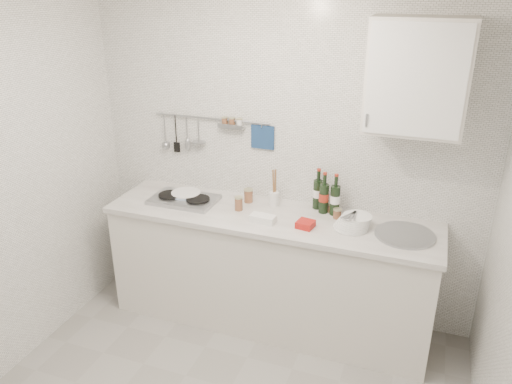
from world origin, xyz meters
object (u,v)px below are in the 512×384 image
Objects in this scene: plate_stack_hob at (185,195)px; plate_stack_sink at (354,222)px; wall_cabinet at (418,76)px; utensil_crock at (274,197)px; wine_bottles at (326,192)px.

plate_stack_sink is (1.33, -0.06, 0.02)m from plate_stack_hob.
utensil_crock is (-0.93, 0.05, -0.96)m from wall_cabinet.
utensil_crock is at bearing 177.00° from wall_cabinet.
wine_bottles reaches higher than plate_stack_hob.
plate_stack_hob is 0.82× the size of wine_bottles.
wine_bottles is at bearing 141.44° from plate_stack_sink.
plate_stack_sink is 0.33m from wine_bottles.
utensil_crock reaches higher than plate_stack_hob.
wine_bottles reaches higher than plate_stack_sink.
plate_stack_sink is 0.87× the size of utensil_crock.
wall_cabinet reaches higher than plate_stack_sink.
plate_stack_sink is 0.66m from utensil_crock.
wine_bottles is at bearing 3.66° from utensil_crock.
plate_stack_sink is at bearing -15.13° from utensil_crock.
plate_stack_sink is 0.83× the size of wine_bottles.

